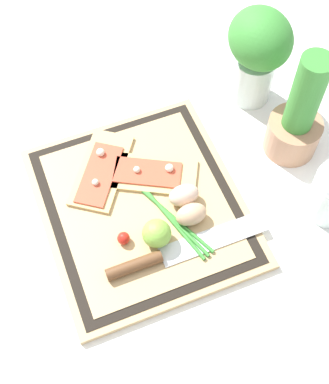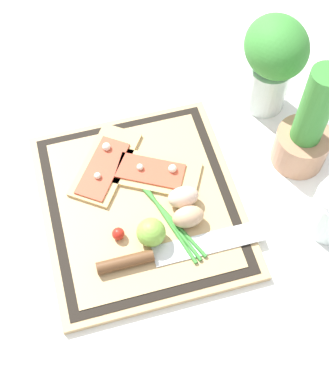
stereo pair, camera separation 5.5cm
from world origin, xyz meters
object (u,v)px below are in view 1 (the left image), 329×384
(egg_brown, at_px, (191,214))
(pizza_slice_near, at_px, (101,171))
(herb_glass, at_px, (258,51))
(knife, at_px, (161,256))
(cherry_tomato_red, at_px, (124,238))
(egg_pink, at_px, (184,195))
(lime, at_px, (155,234))
(herb_pot, at_px, (297,120))
(pizza_slice_far, at_px, (153,174))

(egg_brown, bearing_deg, pizza_slice_near, -142.69)
(egg_brown, relative_size, herb_glass, 0.27)
(knife, height_order, cherry_tomato_red, same)
(egg_pink, bearing_deg, egg_brown, -4.12)
(knife, distance_m, cherry_tomato_red, 0.07)
(egg_brown, distance_m, cherry_tomato_red, 0.13)
(knife, distance_m, lime, 0.04)
(lime, relative_size, herb_pot, 0.21)
(pizza_slice_far, xyz_separation_m, herb_glass, (-0.12, 0.27, 0.11))
(lime, distance_m, herb_glass, 0.41)
(lime, distance_m, cherry_tomato_red, 0.06)
(pizza_slice_far, relative_size, egg_brown, 3.14)
(pizza_slice_near, bearing_deg, egg_pink, 46.66)
(herb_pot, bearing_deg, lime, -72.61)
(knife, bearing_deg, pizza_slice_near, -168.65)
(egg_pink, xyz_separation_m, cherry_tomato_red, (0.04, -0.13, -0.01))
(lime, bearing_deg, pizza_slice_far, 160.69)
(egg_pink, relative_size, cherry_tomato_red, 2.54)
(herb_pot, relative_size, herb_glass, 1.12)
(egg_pink, bearing_deg, herb_pot, 100.46)
(lime, bearing_deg, egg_brown, 101.39)
(pizza_slice_near, distance_m, egg_brown, 0.20)
(cherry_tomato_red, bearing_deg, herb_pot, 102.32)
(pizza_slice_far, relative_size, herb_pot, 0.75)
(herb_pot, bearing_deg, cherry_tomato_red, -77.68)
(lime, height_order, cherry_tomato_red, lime)
(pizza_slice_near, distance_m, herb_glass, 0.38)
(knife, distance_m, egg_pink, 0.12)
(pizza_slice_far, height_order, knife, pizza_slice_far)
(pizza_slice_near, xyz_separation_m, lime, (0.17, 0.04, 0.02))
(egg_pink, distance_m, cherry_tomato_red, 0.14)
(egg_brown, height_order, herb_glass, herb_glass)
(pizza_slice_far, distance_m, herb_pot, 0.29)
(pizza_slice_near, bearing_deg, knife, 11.35)
(pizza_slice_far, height_order, egg_brown, egg_brown)
(pizza_slice_near, height_order, herb_glass, herb_glass)
(herb_glass, bearing_deg, egg_pink, -50.09)
(herb_pot, height_order, herb_glass, herb_pot)
(pizza_slice_far, bearing_deg, pizza_slice_near, -115.77)
(knife, relative_size, lime, 5.80)
(pizza_slice_far, distance_m, lime, 0.14)
(egg_pink, height_order, herb_pot, herb_pot)
(pizza_slice_far, xyz_separation_m, knife, (0.17, -0.05, 0.00))
(herb_pot, bearing_deg, egg_pink, -79.54)
(knife, distance_m, herb_glass, 0.44)
(cherry_tomato_red, bearing_deg, knife, 41.75)
(egg_pink, height_order, cherry_tomato_red, egg_pink)
(egg_brown, distance_m, herb_glass, 0.35)
(knife, xyz_separation_m, egg_brown, (-0.05, 0.08, 0.01))
(pizza_slice_far, relative_size, cherry_tomato_red, 7.99)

